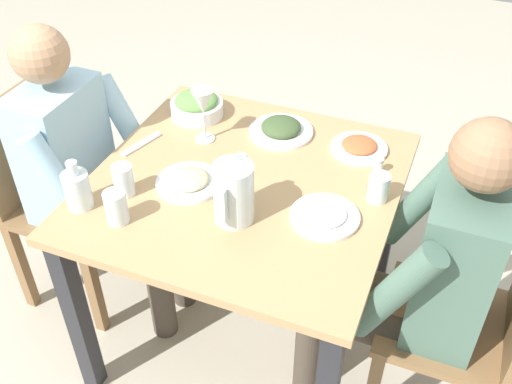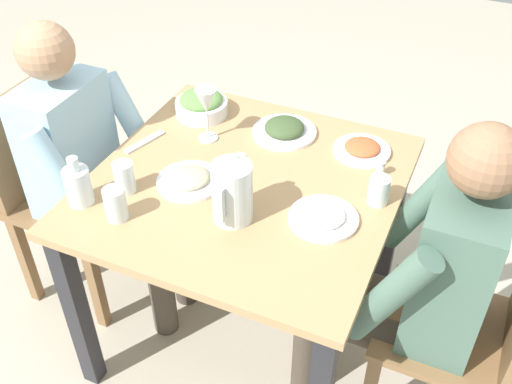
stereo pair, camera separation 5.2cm
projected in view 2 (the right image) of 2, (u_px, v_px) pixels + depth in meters
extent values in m
plane|color=#B7AD99|center=(247.00, 328.00, 2.39)|extent=(8.00, 8.00, 0.00)
cube|color=tan|center=(245.00, 184.00, 1.92)|extent=(0.96, 0.96, 0.03)
cube|color=#232328|center=(198.00, 172.00, 2.60)|extent=(0.06, 0.06, 0.72)
cube|color=#232328|center=(77.00, 313.00, 1.99)|extent=(0.06, 0.06, 0.72)
cube|color=#232328|center=(391.00, 225.00, 2.33)|extent=(0.06, 0.06, 0.72)
cube|color=olive|center=(78.00, 209.00, 2.62)|extent=(0.04, 0.04, 0.45)
cube|color=olive|center=(26.00, 259.00, 2.38)|extent=(0.04, 0.04, 0.45)
cube|color=olive|center=(144.00, 230.00, 2.51)|extent=(0.04, 0.04, 0.45)
cube|color=olive|center=(96.00, 285.00, 2.27)|extent=(0.04, 0.04, 0.45)
cube|color=olive|center=(75.00, 200.00, 2.29)|extent=(0.40, 0.40, 0.03)
cube|color=olive|center=(25.00, 142.00, 2.21)|extent=(0.38, 0.04, 0.42)
cube|color=olive|center=(491.00, 352.00, 2.03)|extent=(0.04, 0.04, 0.45)
cube|color=olive|center=(393.00, 320.00, 2.14)|extent=(0.04, 0.04, 0.45)
cube|color=olive|center=(446.00, 330.00, 1.82)|extent=(0.40, 0.40, 0.03)
cube|color=#9EC6E0|center=(68.00, 146.00, 2.12)|extent=(0.32, 0.20, 0.50)
sphere|color=tan|center=(45.00, 51.00, 1.89)|extent=(0.19, 0.19, 0.19)
cylinder|color=#473D33|center=(136.00, 206.00, 2.30)|extent=(0.11, 0.38, 0.11)
cylinder|color=#473D33|center=(183.00, 257.00, 2.37)|extent=(0.10, 0.10, 0.47)
cylinder|color=#9EC6E0|center=(131.00, 121.00, 2.20)|extent=(0.08, 0.23, 0.37)
cylinder|color=#473D33|center=(111.00, 233.00, 2.18)|extent=(0.11, 0.38, 0.11)
cylinder|color=#473D33|center=(161.00, 287.00, 2.25)|extent=(0.10, 0.10, 0.47)
cylinder|color=#9EC6E0|center=(63.00, 182.00, 1.92)|extent=(0.08, 0.23, 0.37)
cube|color=#4C6B5B|center=(454.00, 267.00, 1.66)|extent=(0.32, 0.20, 0.50)
sphere|color=#936B4C|center=(487.00, 160.00, 1.43)|extent=(0.19, 0.19, 0.19)
cylinder|color=#473D33|center=(368.00, 330.00, 1.84)|extent=(0.11, 0.38, 0.11)
cylinder|color=#473D33|center=(307.00, 350.00, 2.02)|extent=(0.10, 0.10, 0.47)
cylinder|color=#4C6B5B|center=(389.00, 296.00, 1.55)|extent=(0.08, 0.23, 0.37)
cylinder|color=#473D33|center=(382.00, 292.00, 1.96)|extent=(0.11, 0.38, 0.11)
cylinder|color=#473D33|center=(323.00, 314.00, 2.15)|extent=(0.10, 0.10, 0.47)
cylinder|color=#4C6B5B|center=(420.00, 205.00, 1.83)|extent=(0.08, 0.23, 0.37)
cylinder|color=silver|center=(232.00, 192.00, 1.71)|extent=(0.12, 0.12, 0.19)
cube|color=silver|center=(220.00, 205.00, 1.65)|extent=(0.02, 0.02, 0.11)
cube|color=silver|center=(240.00, 159.00, 1.70)|extent=(0.04, 0.03, 0.02)
cylinder|color=white|center=(202.00, 108.00, 2.21)|extent=(0.19, 0.19, 0.05)
ellipsoid|color=#608E47|center=(201.00, 99.00, 2.19)|extent=(0.16, 0.16, 0.06)
cylinder|color=white|center=(190.00, 181.00, 1.90)|extent=(0.21, 0.21, 0.01)
ellipsoid|color=#B7AD89|center=(189.00, 177.00, 1.89)|extent=(0.13, 0.13, 0.04)
cylinder|color=white|center=(362.00, 150.00, 2.03)|extent=(0.19, 0.19, 0.01)
ellipsoid|color=#CC5B33|center=(362.00, 147.00, 2.02)|extent=(0.12, 0.12, 0.03)
cylinder|color=white|center=(284.00, 132.00, 2.12)|extent=(0.23, 0.23, 0.01)
ellipsoid|color=#3D512D|center=(285.00, 127.00, 2.10)|extent=(0.14, 0.14, 0.06)
cylinder|color=white|center=(323.00, 219.00, 1.76)|extent=(0.21, 0.21, 0.01)
ellipsoid|color=white|center=(324.00, 215.00, 1.75)|extent=(0.13, 0.13, 0.03)
cylinder|color=silver|center=(116.00, 204.00, 1.74)|extent=(0.07, 0.07, 0.11)
cylinder|color=silver|center=(124.00, 177.00, 1.84)|extent=(0.06, 0.06, 0.10)
cylinder|color=silver|center=(379.00, 190.00, 1.80)|extent=(0.06, 0.06, 0.09)
cylinder|color=silver|center=(208.00, 138.00, 2.10)|extent=(0.07, 0.07, 0.01)
cylinder|color=silver|center=(208.00, 125.00, 2.06)|extent=(0.01, 0.01, 0.10)
cone|color=silver|center=(206.00, 101.00, 2.00)|extent=(0.08, 0.08, 0.09)
cylinder|color=silver|center=(78.00, 186.00, 1.79)|extent=(0.08, 0.08, 0.12)
cylinder|color=gold|center=(80.00, 192.00, 1.81)|extent=(0.07, 0.07, 0.07)
cylinder|color=silver|center=(73.00, 164.00, 1.74)|extent=(0.03, 0.03, 0.04)
cylinder|color=white|center=(380.00, 169.00, 1.92)|extent=(0.03, 0.03, 0.04)
cylinder|color=#B2B2B7|center=(381.00, 163.00, 1.90)|extent=(0.03, 0.03, 0.01)
cube|color=silver|center=(145.00, 142.00, 2.07)|extent=(0.17, 0.07, 0.01)
cube|color=silver|center=(380.00, 183.00, 1.89)|extent=(0.18, 0.07, 0.01)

